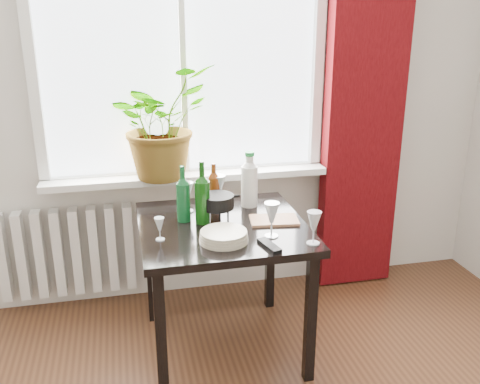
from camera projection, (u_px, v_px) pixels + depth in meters
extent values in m
cube|color=white|center=(182.00, 44.00, 3.07)|extent=(1.72, 0.08, 1.62)
cube|color=white|center=(188.00, 176.00, 3.26)|extent=(1.72, 0.20, 0.04)
cube|color=#3B0508|center=(365.00, 93.00, 3.31)|extent=(0.50, 0.12, 2.56)
cube|color=silver|center=(68.00, 252.00, 3.28)|extent=(0.80, 0.10, 0.55)
cube|color=black|center=(223.00, 228.00, 2.76)|extent=(0.85, 0.85, 0.04)
cube|color=black|center=(161.00, 338.00, 2.47)|extent=(0.05, 0.05, 0.70)
cube|color=black|center=(151.00, 267.00, 3.14)|extent=(0.05, 0.05, 0.70)
cube|color=black|center=(310.00, 319.00, 2.62)|extent=(0.05, 0.05, 0.70)
cube|color=black|center=(270.00, 255.00, 3.29)|extent=(0.05, 0.05, 0.70)
imported|color=#216D1D|center=(160.00, 122.00, 3.07)|extent=(0.78, 0.77, 0.65)
cylinder|color=beige|center=(224.00, 236.00, 2.54)|extent=(0.25, 0.25, 0.05)
cube|color=black|center=(269.00, 245.00, 2.49)|extent=(0.08, 0.17, 0.02)
cube|color=#A26D49|center=(274.00, 220.00, 2.79)|extent=(0.27, 0.19, 0.01)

